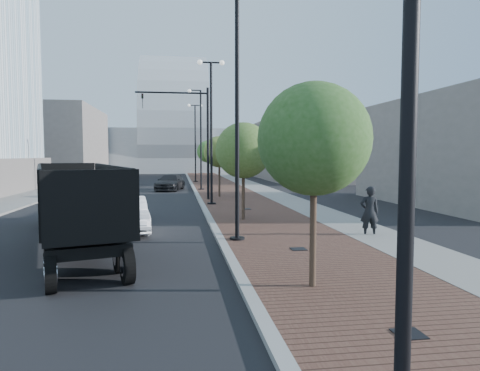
{
  "coord_description": "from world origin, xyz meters",
  "views": [
    {
      "loc": [
        -1.62,
        -5.94,
        3.27
      ],
      "look_at": [
        1.0,
        12.0,
        2.0
      ],
      "focal_mm": 32.56,
      "sensor_mm": 36.0,
      "label": 1
    }
  ],
  "objects": [
    {
      "name": "commercial_block_ne",
      "position": [
        16.0,
        50.0,
        4.0
      ],
      "size": [
        12.0,
        22.0,
        8.0
      ],
      "primitive_type": "cube",
      "color": "#665F5C",
      "rests_on": "ground"
    },
    {
      "name": "dump_truck",
      "position": [
        -5.85,
        12.12,
        1.24
      ],
      "size": [
        5.77,
        13.35,
        2.94
      ],
      "rotation": [
        0.0,
        0.0,
        0.29
      ],
      "color": "black",
      "rests_on": "ground"
    },
    {
      "name": "tree_1",
      "position": [
        1.65,
        15.02,
        3.49
      ],
      "size": [
        2.73,
        2.73,
        4.86
      ],
      "color": "#382619",
      "rests_on": "ground"
    },
    {
      "name": "traffic_mast",
      "position": [
        -0.3,
        25.0,
        4.98
      ],
      "size": [
        5.09,
        0.2,
        8.0
      ],
      "color": "black",
      "rests_on": "ground"
    },
    {
      "name": "tree_2",
      "position": [
        1.65,
        27.02,
        3.51
      ],
      "size": [
        2.43,
        2.38,
        4.71
      ],
      "color": "#382619",
      "rests_on": "ground"
    },
    {
      "name": "dark_car_mid",
      "position": [
        -6.73,
        40.28,
        0.59
      ],
      "size": [
        1.98,
        4.25,
        1.18
      ],
      "primitive_type": "imported",
      "rotation": [
        0.0,
        0.0,
        0.0
      ],
      "color": "black",
      "rests_on": "ground"
    },
    {
      "name": "west_sidewalk",
      "position": [
        -13.0,
        40.0,
        0.06
      ],
      "size": [
        4.0,
        140.0,
        0.12
      ],
      "primitive_type": "cube",
      "color": "slate",
      "rests_on": "ground"
    },
    {
      "name": "sidewalk",
      "position": [
        3.5,
        40.0,
        0.06
      ],
      "size": [
        7.0,
        140.0,
        0.12
      ],
      "primitive_type": "cube",
      "color": "#4C2D23",
      "rests_on": "ground"
    },
    {
      "name": "utility_cover_2",
      "position": [
        2.4,
        19.0,
        0.13
      ],
      "size": [
        0.5,
        0.5,
        0.02
      ],
      "primitive_type": "cube",
      "color": "black",
      "rests_on": "sidewalk"
    },
    {
      "name": "concrete_strip",
      "position": [
        6.2,
        40.0,
        0.07
      ],
      "size": [
        2.4,
        140.0,
        0.13
      ],
      "primitive_type": "cube",
      "color": "slate",
      "rests_on": "ground"
    },
    {
      "name": "utility_cover_0",
      "position": [
        2.4,
        1.0,
        0.13
      ],
      "size": [
        0.5,
        0.5,
        0.02
      ],
      "primitive_type": "cube",
      "color": "black",
      "rests_on": "sidewalk"
    },
    {
      "name": "utility_cover_1",
      "position": [
        2.4,
        8.0,
        0.13
      ],
      "size": [
        0.5,
        0.5,
        0.02
      ],
      "primitive_type": "cube",
      "color": "black",
      "rests_on": "sidewalk"
    },
    {
      "name": "streetlight_2",
      "position": [
        0.6,
        22.0,
        4.82
      ],
      "size": [
        1.72,
        0.56,
        9.28
      ],
      "color": "black",
      "rests_on": "ground"
    },
    {
      "name": "dark_car_far",
      "position": [
        -2.24,
        34.97,
        0.74
      ],
      "size": [
        3.09,
        5.44,
        1.49
      ],
      "primitive_type": "imported",
      "rotation": [
        0.0,
        0.0,
        -0.21
      ],
      "color": "black",
      "rests_on": "ground"
    },
    {
      "name": "streetlight_4",
      "position": [
        0.6,
        46.0,
        4.82
      ],
      "size": [
        1.72,
        0.56,
        9.28
      ],
      "color": "black",
      "rests_on": "ground"
    },
    {
      "name": "curb",
      "position": [
        0.0,
        40.0,
        0.07
      ],
      "size": [
        0.3,
        140.0,
        0.14
      ],
      "primitive_type": "cube",
      "color": "gray",
      "rests_on": "ground"
    },
    {
      "name": "white_sedan",
      "position": [
        -3.72,
        13.02,
        0.73
      ],
      "size": [
        2.28,
        4.64,
        1.46
      ],
      "primitive_type": "imported",
      "rotation": [
        0.0,
        0.0,
        0.17
      ],
      "color": "white",
      "rests_on": "ground"
    },
    {
      "name": "commercial_block_e",
      "position": [
        18.0,
        20.0,
        3.5
      ],
      "size": [
        10.0,
        16.0,
        7.0
      ],
      "primitive_type": "cube",
      "color": "#655F5B",
      "rests_on": "ground"
    },
    {
      "name": "tree_0",
      "position": [
        1.65,
        4.02,
        3.64
      ],
      "size": [
        2.69,
        2.69,
        4.99
      ],
      "color": "#382619",
      "rests_on": "ground"
    },
    {
      "name": "commercial_block_nw",
      "position": [
        -20.0,
        60.0,
        5.0
      ],
      "size": [
        14.0,
        20.0,
        10.0
      ],
      "primitive_type": "cube",
      "color": "slate",
      "rests_on": "ground"
    },
    {
      "name": "pedestrian",
      "position": [
        5.96,
        10.31,
        1.02
      ],
      "size": [
        0.81,
        0.6,
        2.04
      ],
      "primitive_type": "imported",
      "rotation": [
        0.0,
        0.0,
        2.98
      ],
      "color": "black",
      "rests_on": "ground"
    },
    {
      "name": "tree_3",
      "position": [
        1.65,
        39.02,
        3.63
      ],
      "size": [
        2.34,
        2.28,
        4.78
      ],
      "color": "#382619",
      "rests_on": "ground"
    },
    {
      "name": "streetlight_1",
      "position": [
        0.49,
        10.0,
        4.34
      ],
      "size": [
        1.44,
        0.56,
        9.21
      ],
      "color": "black",
      "rests_on": "ground"
    },
    {
      "name": "streetlight_3",
      "position": [
        0.49,
        34.0,
        4.34
      ],
      "size": [
        1.44,
        0.56,
        9.21
      ],
      "color": "black",
      "rests_on": "ground"
    },
    {
      "name": "convention_center",
      "position": [
        -2.0,
        85.0,
        6.0
      ],
      "size": [
        50.0,
        30.0,
        50.0
      ],
      "color": "#A7AEB1",
      "rests_on": "ground"
    }
  ]
}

